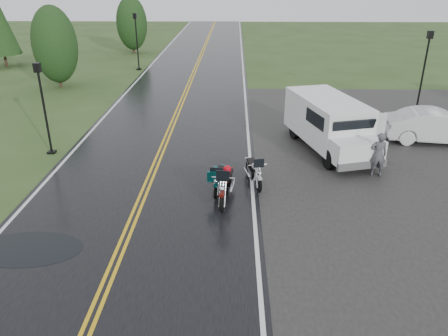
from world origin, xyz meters
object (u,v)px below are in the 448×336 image
person_at_van (378,155)px  lamp_post_near_left (44,109)px  motorcycle_red (222,194)px  lamp_post_far_right (424,71)px  van_white (331,142)px  sedan_white (437,127)px  motorcycle_silver (259,178)px  lamp_post_far_left (137,42)px  motorcycle_teal (216,185)px

person_at_van → lamp_post_near_left: 13.37m
motorcycle_red → lamp_post_far_right: lamp_post_far_right is taller
van_white → person_at_van: bearing=-35.7°
person_at_van → van_white: bearing=-18.0°
lamp_post_far_right → sedan_white: bearing=-102.9°
motorcycle_silver → sedan_white: sedan_white is taller
lamp_post_near_left → motorcycle_silver: bearing=-22.2°
van_white → lamp_post_far_left: 21.99m
motorcycle_teal → sedan_white: sedan_white is taller
motorcycle_silver → person_at_van: (4.50, 1.54, 0.26)m
motorcycle_silver → person_at_van: 4.77m
lamp_post_near_left → sedan_white: bearing=5.8°
sedan_white → lamp_post_near_left: bearing=103.3°
van_white → lamp_post_near_left: 11.64m
van_white → lamp_post_far_left: (-11.31, 18.83, 1.02)m
motorcycle_silver → van_white: 3.62m
van_white → lamp_post_far_right: bearing=36.6°
person_at_van → lamp_post_far_right: (4.93, 8.99, 1.30)m
lamp_post_far_left → van_white: bearing=-59.0°
motorcycle_red → person_at_van: 6.44m
motorcycle_teal → lamp_post_far_left: (-7.00, 21.51, 1.60)m
motorcycle_silver → lamp_post_near_left: lamp_post_near_left is taller
person_at_van → lamp_post_far_right: lamp_post_far_right is taller
person_at_van → sedan_white: 5.25m
motorcycle_teal → person_at_van: person_at_van is taller
sedan_white → lamp_post_far_right: (1.21, 5.30, 1.42)m
sedan_white → lamp_post_far_left: bearing=54.2°
motorcycle_silver → lamp_post_far_right: size_ratio=0.47×
van_white → lamp_post_far_left: size_ratio=1.34×
motorcycle_teal → van_white: (4.32, 2.68, 0.58)m
motorcycle_silver → van_white: van_white is taller
motorcycle_silver → sedan_white: bearing=20.8°
van_white → lamp_post_near_left: size_ratio=1.49×
person_at_van → motorcycle_red: bearing=29.7°
motorcycle_red → sedan_white: sedan_white is taller
motorcycle_red → person_at_van: bearing=33.9°
lamp_post_far_right → lamp_post_near_left: bearing=-158.9°
van_white → lamp_post_far_left: bearing=105.8°
motorcycle_teal → sedan_white: 11.27m
motorcycle_silver → lamp_post_far_right: 14.23m
sedan_white → lamp_post_near_left: size_ratio=1.15×
motorcycle_silver → lamp_post_near_left: 9.46m
motorcycle_red → van_white: size_ratio=0.40×
motorcycle_teal → person_at_van: 6.32m
motorcycle_teal → person_at_van: (5.97, 2.06, 0.30)m
lamp_post_far_left → motorcycle_silver: bearing=-68.0°
motorcycle_red → van_white: 5.43m
motorcycle_teal → lamp_post_near_left: bearing=157.9°
person_at_van → lamp_post_near_left: size_ratio=0.44×
motorcycle_teal → motorcycle_silver: size_ratio=0.93×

